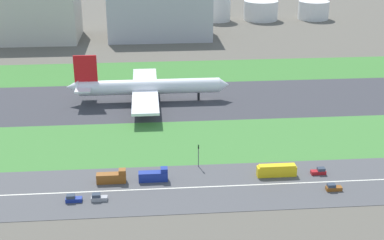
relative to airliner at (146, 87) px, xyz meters
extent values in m
plane|color=#5B564C|center=(24.65, 0.00, -6.23)|extent=(800.00, 800.00, 0.00)
cube|color=#38383D|center=(24.65, 0.00, -6.18)|extent=(280.00, 46.00, 0.10)
cube|color=#3D7A33|center=(24.65, 41.00, -6.18)|extent=(280.00, 36.00, 0.10)
cube|color=#427F38|center=(24.65, -41.00, -6.18)|extent=(280.00, 36.00, 0.10)
cube|color=#4C4C4F|center=(24.65, -73.00, -6.18)|extent=(280.00, 28.00, 0.10)
cube|color=silver|center=(24.65, -73.00, -6.13)|extent=(266.00, 0.50, 0.01)
cylinder|color=white|center=(1.68, 0.00, 0.07)|extent=(56.00, 6.00, 6.00)
cone|color=white|center=(31.68, 0.00, 0.07)|extent=(4.00, 5.70, 5.70)
cone|color=white|center=(-28.82, 0.00, 0.87)|extent=(5.00, 5.40, 5.40)
cube|color=red|center=(-23.32, 0.00, 8.07)|extent=(9.00, 0.80, 11.00)
cube|color=white|center=(-24.32, 0.00, 1.07)|extent=(6.00, 16.00, 0.60)
cube|color=white|center=(-0.32, 15.00, -1.13)|extent=(10.00, 26.00, 1.00)
cylinder|color=gray|center=(0.68, 9.00, -3.33)|extent=(5.00, 3.20, 3.20)
cube|color=white|center=(-0.32, -15.00, -1.13)|extent=(10.00, 26.00, 1.00)
cylinder|color=gray|center=(0.68, -9.00, -3.33)|extent=(5.00, 3.20, 3.20)
cylinder|color=black|center=(21.28, 0.00, -4.53)|extent=(1.00, 1.00, 3.20)
cylinder|color=black|center=(-2.32, 3.50, -4.53)|extent=(1.00, 1.00, 3.20)
cylinder|color=black|center=(-2.32, -3.50, -4.53)|extent=(1.00, 1.00, 3.20)
cube|color=brown|center=(-10.50, -68.00, -4.73)|extent=(8.40, 2.50, 2.80)
cube|color=brown|center=(-7.30, -68.00, -2.73)|extent=(2.00, 2.30, 1.20)
cube|color=navy|center=(1.48, -68.00, -4.73)|extent=(8.40, 2.50, 2.80)
cube|color=navy|center=(4.68, -68.00, -2.73)|extent=(2.00, 2.30, 1.20)
cube|color=brown|center=(51.72, -78.00, -5.58)|extent=(4.40, 1.80, 1.10)
cube|color=#333D4C|center=(50.92, -78.00, -4.58)|extent=(2.20, 1.66, 0.90)
cube|color=yellow|center=(37.71, -68.00, -4.63)|extent=(11.60, 2.50, 3.00)
cube|color=yellow|center=(37.81, -68.00, -2.88)|extent=(10.80, 2.30, 0.50)
cube|color=#B2191E|center=(50.32, -68.00, -5.58)|extent=(4.40, 1.80, 1.10)
cube|color=#333D4C|center=(51.12, -68.00, -4.58)|extent=(2.20, 1.66, 0.90)
cube|color=navy|center=(-20.04, -78.00, -5.58)|extent=(4.40, 1.80, 1.10)
cube|color=#333D4C|center=(-20.84, -78.00, -4.58)|extent=(2.20, 1.66, 0.90)
cube|color=#99999E|center=(-13.24, -78.00, -5.58)|extent=(4.40, 1.80, 1.10)
cube|color=#333D4C|center=(-14.04, -78.00, -4.58)|extent=(2.20, 1.66, 0.90)
cylinder|color=#4C4C51|center=(15.39, -60.00, -3.13)|extent=(0.24, 0.24, 6.00)
cube|color=black|center=(15.39, -60.00, 0.47)|extent=(0.36, 0.36, 1.20)
sphere|color=#19D826|center=(15.39, -60.20, 0.77)|extent=(0.24, 0.24, 0.24)
cube|color=beige|center=(-65.35, 114.00, 10.53)|extent=(54.51, 37.90, 33.53)
cube|color=#B2B2B7|center=(9.11, 114.00, 6.67)|extent=(59.70, 34.94, 25.81)
cylinder|color=silver|center=(48.83, 159.00, 2.71)|extent=(19.06, 19.06, 17.89)
cylinder|color=silver|center=(79.29, 159.00, 0.29)|extent=(23.11, 23.11, 13.05)
cylinder|color=silver|center=(116.03, 159.00, -0.08)|extent=(20.86, 20.86, 12.31)
camera|label=1|loc=(0.66, -208.77, 68.86)|focal=51.14mm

